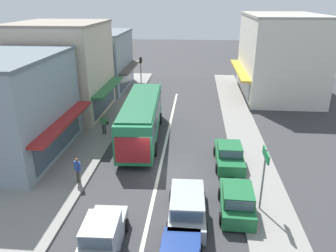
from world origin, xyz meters
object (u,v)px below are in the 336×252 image
city_bus (142,116)px  pedestrian_with_handbag_near (104,123)px  traffic_light_downstreet (141,69)px  directional_road_sign (265,166)px  hatchback_queue_gap_filler (103,235)px  wagon_behind_bus_near (187,206)px  pedestrian_browsing_midblock (78,169)px  parked_hatchback_kerb_front (237,201)px  parked_sedan_kerb_second (229,155)px

city_bus → pedestrian_with_handbag_near: bearing=174.0°
city_bus → pedestrian_with_handbag_near: (-3.16, 0.33, -0.81)m
traffic_light_downstreet → directional_road_sign: size_ratio=1.17×
city_bus → hatchback_queue_gap_filler: (0.22, -12.29, -1.17)m
wagon_behind_bus_near → pedestrian_with_handbag_near: 12.42m
traffic_light_downstreet → pedestrian_browsing_midblock: bearing=-91.3°
hatchback_queue_gap_filler → city_bus: bearing=91.0°
directional_road_sign → pedestrian_browsing_midblock: 10.69m
parked_hatchback_kerb_front → pedestrian_with_handbag_near: pedestrian_with_handbag_near is taller
pedestrian_with_handbag_near → pedestrian_browsing_midblock: (0.46, -7.50, -0.00)m
pedestrian_with_handbag_near → city_bus: bearing=-6.0°
city_bus → parked_hatchback_kerb_front: city_bus is taller
traffic_light_downstreet → city_bus: bearing=-80.5°
parked_sedan_kerb_second → city_bus: bearing=150.3°
traffic_light_downstreet → parked_sedan_kerb_second: bearing=-62.7°
pedestrian_browsing_midblock → pedestrian_with_handbag_near: bearing=93.5°
parked_hatchback_kerb_front → traffic_light_downstreet: bearing=111.2°
directional_road_sign → pedestrian_with_handbag_near: size_ratio=2.21×
parked_sedan_kerb_second → pedestrian_with_handbag_near: bearing=157.3°
city_bus → traffic_light_downstreet: 13.49m
hatchback_queue_gap_filler → parked_sedan_kerb_second: bearing=53.6°
pedestrian_with_handbag_near → pedestrian_browsing_midblock: same height
hatchback_queue_gap_filler → traffic_light_downstreet: size_ratio=0.89×
city_bus → pedestrian_browsing_midblock: size_ratio=6.73×
hatchback_queue_gap_filler → traffic_light_downstreet: (-2.45, 25.56, 2.15)m
parked_sedan_kerb_second → traffic_light_downstreet: traffic_light_downstreet is taller
parked_sedan_kerb_second → traffic_light_downstreet: (-8.76, 16.99, 2.19)m
parked_sedan_kerb_second → pedestrian_with_handbag_near: 10.51m
parked_hatchback_kerb_front → pedestrian_with_handbag_near: bearing=135.5°
directional_road_sign → traffic_light_downstreet: bearing=114.2°
wagon_behind_bus_near → parked_hatchback_kerb_front: 2.67m
hatchback_queue_gap_filler → parked_sedan_kerb_second: size_ratio=0.89×
directional_road_sign → hatchback_queue_gap_filler: bearing=-155.5°
wagon_behind_bus_near → traffic_light_downstreet: size_ratio=1.08×
wagon_behind_bus_near → parked_sedan_kerb_second: bearing=66.9°
pedestrian_browsing_midblock → hatchback_queue_gap_filler: bearing=-60.3°
hatchback_queue_gap_filler → wagon_behind_bus_near: (3.69, 2.42, 0.04)m
directional_road_sign → city_bus: bearing=131.1°
wagon_behind_bus_near → traffic_light_downstreet: traffic_light_downstreet is taller
parked_sedan_kerb_second → directional_road_sign: directional_road_sign is taller
parked_sedan_kerb_second → pedestrian_browsing_midblock: bearing=-159.6°
city_bus → pedestrian_browsing_midblock: bearing=-110.7°
parked_sedan_kerb_second → wagon_behind_bus_near: bearing=-113.1°
hatchback_queue_gap_filler → pedestrian_with_handbag_near: bearing=105.0°
directional_road_sign → pedestrian_with_handbag_near: bearing=139.8°
parked_hatchback_kerb_front → traffic_light_downstreet: size_ratio=0.89×
wagon_behind_bus_near → parked_hatchback_kerb_front: wagon_behind_bus_near is taller
parked_hatchback_kerb_front → parked_sedan_kerb_second: 5.41m
city_bus → directional_road_sign: bearing=-48.9°
city_bus → hatchback_queue_gap_filler: size_ratio=2.92×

